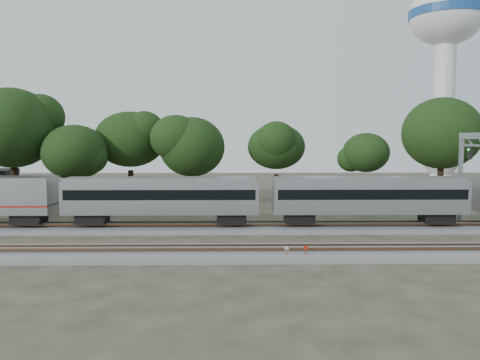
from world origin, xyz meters
name	(u,v)px	position (x,y,z in m)	size (l,w,h in m)	color
ground	(210,244)	(0.00, 0.00, 0.00)	(160.00, 160.00, 0.00)	#383328
track_far	(213,228)	(0.00, 6.00, 0.21)	(160.00, 5.00, 0.73)	slate
track_near	(207,253)	(0.00, -4.00, 0.21)	(160.00, 5.00, 0.73)	slate
train	(370,195)	(15.18, 6.00, 3.36)	(95.84, 3.31, 4.88)	#A9ABB0
switch_stand_red	(306,251)	(7.24, -5.22, 0.69)	(0.34, 0.09, 1.07)	#512D19
switch_stand_white	(287,251)	(5.84, -5.37, 0.68)	(0.32, 0.16, 1.07)	#512D19
switch_lever	(294,258)	(6.43, -5.16, 0.15)	(0.50, 0.30, 0.30)	#512D19
water_tower	(446,37)	(39.96, 46.00, 26.84)	(13.09, 13.09, 36.23)	silver
signal_gantry	(479,159)	(25.66, 6.00, 6.84)	(0.65, 7.72, 9.39)	gray
tree_1	(12,128)	(-24.86, 18.94, 10.05)	(10.22, 10.22, 14.41)	black
tree_2	(75,152)	(-17.20, 18.43, 7.11)	(7.25, 7.25, 10.23)	black
tree_3	(130,140)	(-11.33, 22.12, 8.65)	(8.81, 8.81, 12.42)	black
tree_4	(192,147)	(-3.10, 19.21, 7.73)	(7.88, 7.88, 11.11)	black
tree_5	(276,147)	(7.57, 21.71, 7.71)	(7.86, 7.86, 11.08)	black
tree_6	(366,153)	(18.20, 18.29, 7.04)	(7.18, 7.18, 10.13)	black
tree_7	(442,133)	(29.78, 23.46, 9.46)	(9.63, 9.63, 13.57)	black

